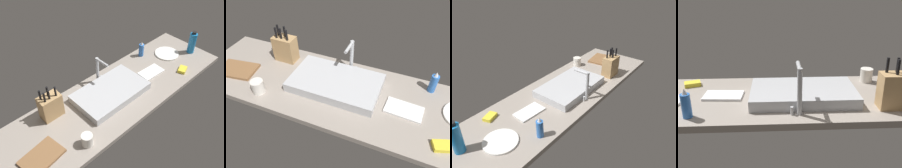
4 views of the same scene
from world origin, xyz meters
TOP-DOWN VIEW (x-y plane):
  - countertop_slab at (0.00, 0.00)cm, footprint 194.80×58.48cm
  - sink_basin at (-5.23, 2.36)cm, footprint 54.67×32.25cm
  - faucet at (-1.58, 19.13)cm, footprint 5.50×12.94cm
  - knife_block at (-48.30, 15.47)cm, footprint 15.00×9.47cm
  - soap_bottle at (49.68, 20.63)cm, footprint 4.48×4.48cm
  - dish_towel at (37.34, -1.57)cm, footprint 21.24×13.25cm
  - coffee_mug at (-46.03, -19.74)cm, footprint 7.44×7.44cm
  - dish_sponge at (58.18, -17.97)cm, footprint 10.49×8.66cm

SIDE VIEW (x-z plane):
  - countertop_slab at x=0.00cm, z-range 0.00..3.50cm
  - dish_towel at x=37.34cm, z-range 3.50..4.70cm
  - dish_sponge at x=58.18cm, z-range 3.50..5.90cm
  - sink_basin at x=-5.23cm, z-range 3.50..9.27cm
  - coffee_mug at x=-46.03cm, z-range 3.50..11.78cm
  - soap_bottle at x=49.68cm, z-range 2.59..16.82cm
  - knife_block at x=-48.30cm, z-range 0.23..25.06cm
  - faucet at x=-1.58cm, z-range 5.58..28.29cm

